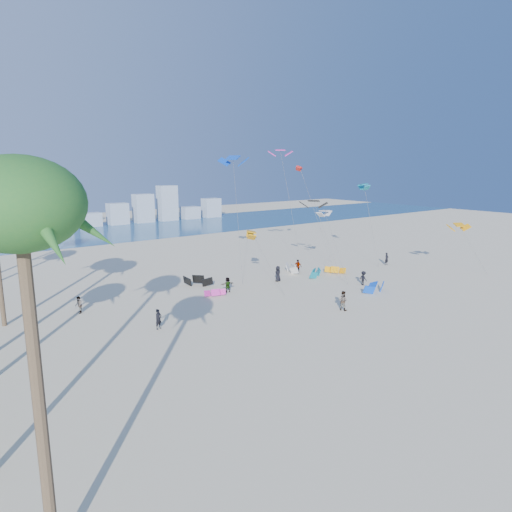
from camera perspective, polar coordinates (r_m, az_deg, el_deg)
ground at (r=32.58m, az=13.28°, el=-12.91°), size 220.00×220.00×0.00m
ocean at (r=94.44m, az=-22.61°, el=2.44°), size 220.00×220.00×0.00m
kitesurfer_near at (r=38.28m, az=-12.16°, el=-7.77°), size 0.71×0.58×1.69m
kitesurfer_mid at (r=42.89m, az=10.86°, el=-5.52°), size 0.93×1.06×1.84m
kitesurfers_far at (r=50.75m, az=2.31°, el=-2.78°), size 39.79×10.10×1.81m
grounded_kites at (r=52.39m, az=4.13°, el=-2.74°), size 19.48×15.78×1.08m
flying_kites at (r=55.73m, az=6.91°, el=8.31°), size 28.09×22.49×15.66m
distant_skyline at (r=103.46m, az=-24.82°, el=4.69°), size 85.00×3.00×8.40m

